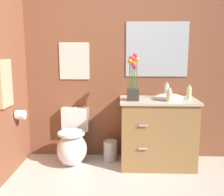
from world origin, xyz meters
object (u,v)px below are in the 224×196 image
at_px(vanity_cabinet, 158,132).
at_px(soap_bottle, 167,91).
at_px(wall_poster, 74,61).
at_px(trash_bin, 110,151).
at_px(hanging_towel, 6,83).
at_px(lotion_bottle, 189,93).
at_px(toilet, 73,144).
at_px(flower_vase, 133,84).
at_px(hand_wash_bottle, 169,96).
at_px(toilet_paper_roll, 21,115).
at_px(wall_mirror, 157,49).

distance_m(vanity_cabinet, soap_bottle, 0.52).
relative_size(vanity_cabinet, wall_poster, 2.14).
height_order(vanity_cabinet, trash_bin, vanity_cabinet).
xyz_separation_m(soap_bottle, trash_bin, (-0.70, 0.06, -0.81)).
bearing_deg(hanging_towel, lotion_bottle, 10.83).
relative_size(toilet, soap_bottle, 3.39).
relative_size(vanity_cabinet, flower_vase, 1.86).
bearing_deg(hand_wash_bottle, soap_bottle, 89.32).
bearing_deg(hanging_towel, toilet, 33.38).
height_order(vanity_cabinet, soap_bottle, soap_bottle).
bearing_deg(toilet, wall_poster, 90.00).
bearing_deg(soap_bottle, flower_vase, -162.78).
distance_m(soap_bottle, trash_bin, 1.07).
xyz_separation_m(vanity_cabinet, toilet_paper_roll, (-1.66, -0.17, 0.24)).
distance_m(lotion_bottle, hanging_towel, 2.13).
distance_m(soap_bottle, hanging_towel, 1.87).
relative_size(trash_bin, toilet_paper_roll, 2.47).
bearing_deg(toilet_paper_roll, hand_wash_bottle, 0.21).
bearing_deg(toilet, vanity_cabinet, -1.40).
distance_m(hanging_towel, toilet_paper_roll, 0.46).
height_order(flower_vase, hand_wash_bottle, flower_vase).
height_order(toilet, hand_wash_bottle, hand_wash_bottle).
distance_m(wall_poster, wall_mirror, 1.09).
distance_m(wall_mirror, toilet_paper_roll, 1.89).
bearing_deg(toilet_paper_roll, wall_mirror, 15.61).
relative_size(vanity_cabinet, hand_wash_bottle, 6.36).
height_order(hand_wash_bottle, hanging_towel, hanging_towel).
xyz_separation_m(toilet, lotion_bottle, (1.45, -0.02, 0.68)).
relative_size(hanging_towel, toilet_paper_roll, 4.73).
bearing_deg(flower_vase, toilet_paper_roll, -176.44).
relative_size(trash_bin, wall_poster, 0.56).
distance_m(toilet, hand_wash_bottle, 1.37).
xyz_separation_m(flower_vase, soap_bottle, (0.42, 0.13, -0.10)).
bearing_deg(trash_bin, hanging_towel, -155.87).
height_order(lotion_bottle, hanging_towel, hanging_towel).
bearing_deg(wall_mirror, vanity_cabinet, -89.46).
bearing_deg(flower_vase, toilet, 171.57).
distance_m(vanity_cabinet, toilet_paper_roll, 1.69).
bearing_deg(toilet, hand_wash_bottle, -9.17).
bearing_deg(toilet_paper_roll, vanity_cabinet, 5.83).
height_order(trash_bin, wall_mirror, wall_mirror).
bearing_deg(trash_bin, toilet, -170.38).
distance_m(wall_poster, toilet_paper_roll, 0.97).
bearing_deg(hand_wash_bottle, flower_vase, 169.49).
bearing_deg(soap_bottle, toilet, -179.18).
xyz_separation_m(lotion_bottle, wall_poster, (-1.45, 0.29, 0.37)).
height_order(vanity_cabinet, flower_vase, flower_vase).
relative_size(flower_vase, toilet_paper_roll, 5.04).
distance_m(hand_wash_bottle, toilet_paper_roll, 1.78).
distance_m(vanity_cabinet, wall_poster, 1.41).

